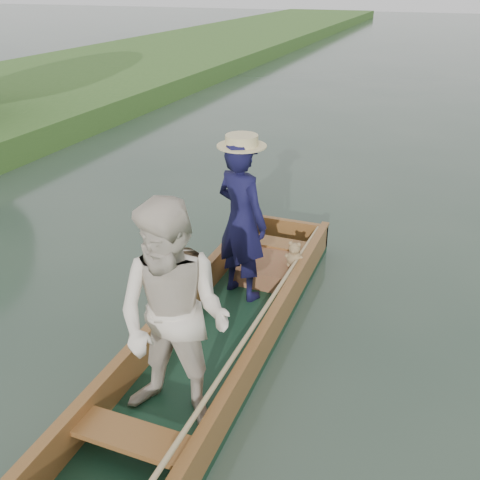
% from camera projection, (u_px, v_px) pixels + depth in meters
% --- Properties ---
extents(ground, '(120.00, 120.00, 0.00)m').
position_uv_depth(ground, '(219.00, 347.00, 5.50)').
color(ground, '#283D30').
rests_on(ground, ground).
extents(trees_far, '(21.98, 9.00, 4.48)m').
position_uv_depth(trees_far, '(337.00, 22.00, 10.29)').
color(trees_far, '#47331E').
rests_on(trees_far, ground).
extents(punt, '(1.15, 5.00, 2.04)m').
position_uv_depth(punt, '(212.00, 296.00, 4.97)').
color(punt, '#133220').
rests_on(punt, ground).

